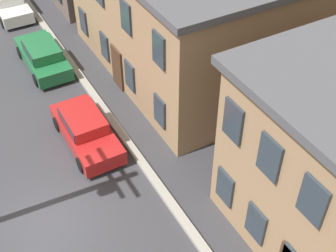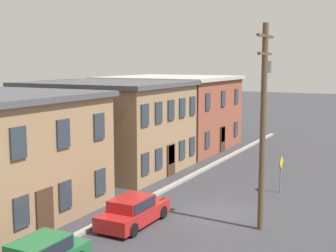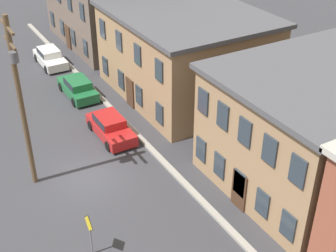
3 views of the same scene
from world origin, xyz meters
name	(u,v)px [view 3 (image 3 of 3)]	position (x,y,z in m)	size (l,w,h in m)	color
ground_plane	(88,178)	(0.00, 0.00, 0.00)	(200.00, 200.00, 0.00)	#38383D
kerb_strip	(156,154)	(0.00, 4.50, 0.08)	(56.00, 0.36, 0.16)	#9E998E
apartment_midblock	(185,53)	(-6.53, 10.59, 3.21)	(12.19, 9.69, 6.40)	#9E7A56
apartment_far	(321,128)	(6.34, 11.30, 3.29)	(9.51, 11.13, 6.55)	#9E7A56
car_white	(50,57)	(-16.76, 3.23, 0.75)	(4.40, 1.92, 1.43)	silver
car_green	(78,87)	(-9.98, 3.21, 0.75)	(4.40, 1.92, 1.43)	#1E6638
car_red	(110,126)	(-3.51, 3.02, 0.75)	(4.40, 1.92, 1.43)	#B21E1E
caution_sign	(89,228)	(5.57, -2.02, 1.60)	(0.98, 0.08, 2.40)	slate
utility_pole	(20,97)	(-1.16, -2.75, 5.48)	(2.40, 0.44, 9.78)	brown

